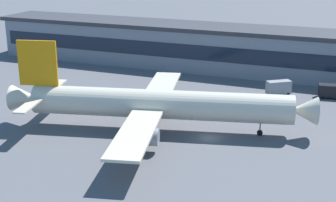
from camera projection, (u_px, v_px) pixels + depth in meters
ground_plane at (209, 138)px, 95.07m from camera, size 600.00×600.00×0.00m
terminal_building at (265, 52)px, 139.39m from camera, size 171.36×16.24×12.95m
airliner at (156, 104)px, 97.36m from camera, size 60.73×52.23×17.63m
fuel_truck at (336, 91)px, 118.67m from camera, size 8.72×3.99×3.35m
stair_truck at (278, 87)px, 121.43m from camera, size 6.24×5.53×3.55m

